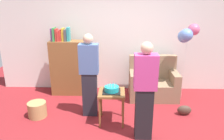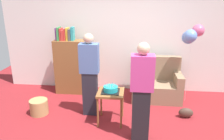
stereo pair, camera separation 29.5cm
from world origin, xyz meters
TOP-DOWN VIEW (x-y plane):
  - ground_plane at (0.00, 0.00)m, footprint 8.00×8.00m
  - wall_back at (0.00, 2.05)m, footprint 6.00×0.10m
  - couch at (0.79, 1.50)m, footprint 1.10×0.70m
  - bookshelf at (-1.23, 1.66)m, footprint 0.80×0.36m
  - side_table at (-0.15, 0.36)m, footprint 0.48×0.48m
  - birthday_cake at (-0.15, 0.36)m, footprint 0.32×0.32m
  - person_blowing_candles at (-0.59, 0.63)m, footprint 0.36×0.22m
  - person_holding_cake at (0.39, -0.11)m, footprint 0.36×0.22m
  - wicker_basket at (-1.62, 0.51)m, footprint 0.36×0.36m
  - handbag at (1.30, 0.65)m, footprint 0.28×0.14m
  - balloon_bunch at (1.43, 1.36)m, footprint 0.43×0.38m

SIDE VIEW (x-z plane):
  - ground_plane at x=0.00m, z-range 0.00..0.00m
  - handbag at x=1.30m, z-range 0.00..0.20m
  - wicker_basket at x=-1.62m, z-range 0.00..0.30m
  - couch at x=0.79m, z-range -0.14..0.82m
  - side_table at x=-0.15m, z-range 0.21..0.83m
  - birthday_cake at x=-0.15m, z-range 0.58..0.75m
  - bookshelf at x=-1.23m, z-range -0.11..1.50m
  - person_blowing_candles at x=-0.59m, z-range 0.02..1.65m
  - person_holding_cake at x=0.39m, z-range 0.02..1.65m
  - wall_back at x=0.00m, z-range 0.00..2.70m
  - balloon_bunch at x=1.43m, z-range 0.65..2.39m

